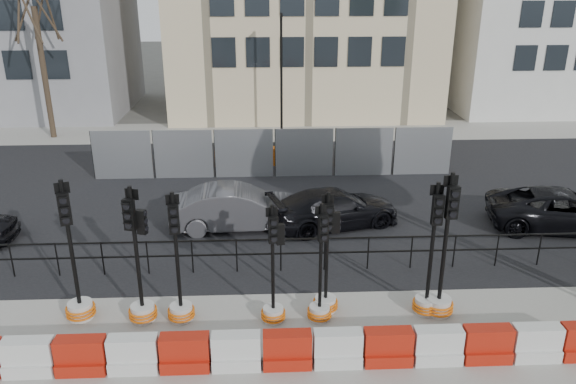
{
  "coord_description": "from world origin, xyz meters",
  "views": [
    {
      "loc": [
        -0.42,
        -12.44,
        7.62
      ],
      "look_at": [
        0.28,
        3.0,
        1.65
      ],
      "focal_mm": 35.0,
      "sensor_mm": 36.0,
      "label": 1
    }
  ],
  "objects_px": {
    "traffic_signal_d": "(274,295)",
    "traffic_signal_h": "(441,287)",
    "car_c": "(334,208)",
    "traffic_signal_a": "(78,292)"
  },
  "relations": [
    {
      "from": "traffic_signal_a",
      "to": "car_c",
      "type": "height_order",
      "value": "traffic_signal_a"
    },
    {
      "from": "traffic_signal_h",
      "to": "traffic_signal_a",
      "type": "bearing_deg",
      "value": 173.95
    },
    {
      "from": "traffic_signal_a",
      "to": "traffic_signal_h",
      "type": "relative_size",
      "value": 0.97
    },
    {
      "from": "traffic_signal_a",
      "to": "traffic_signal_h",
      "type": "xyz_separation_m",
      "value": [
        8.52,
        -0.21,
        0.02
      ]
    },
    {
      "from": "traffic_signal_a",
      "to": "traffic_signal_h",
      "type": "height_order",
      "value": "traffic_signal_h"
    },
    {
      "from": "traffic_signal_d",
      "to": "traffic_signal_h",
      "type": "bearing_deg",
      "value": -8.61
    },
    {
      "from": "traffic_signal_h",
      "to": "car_c",
      "type": "relative_size",
      "value": 0.79
    },
    {
      "from": "traffic_signal_h",
      "to": "car_c",
      "type": "xyz_separation_m",
      "value": [
        -1.88,
        5.21,
        -0.13
      ]
    },
    {
      "from": "traffic_signal_d",
      "to": "car_c",
      "type": "distance_m",
      "value": 5.7
    },
    {
      "from": "traffic_signal_d",
      "to": "traffic_signal_h",
      "type": "xyz_separation_m",
      "value": [
        3.95,
        0.11,
        0.04
      ]
    }
  ]
}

